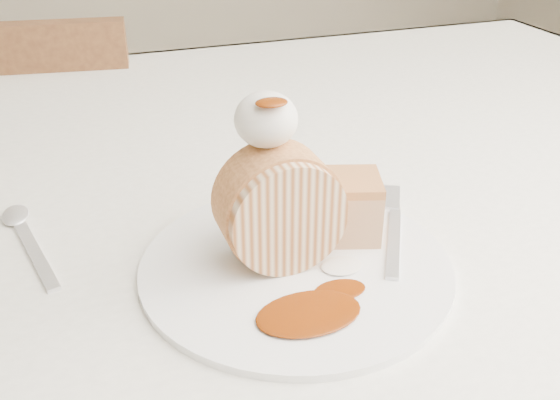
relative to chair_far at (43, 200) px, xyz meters
name	(u,v)px	position (x,y,z in m)	size (l,w,h in m)	color
table	(253,219)	(0.27, -0.51, 0.19)	(1.40, 0.90, 0.75)	white
chair_far	(43,200)	(0.00, 0.00, 0.00)	(0.44, 0.44, 0.82)	brown
plate	(296,265)	(0.23, -0.74, 0.28)	(0.25, 0.25, 0.01)	white
roulade_slice	(280,209)	(0.22, -0.73, 0.33)	(0.09, 0.09, 0.05)	beige
cake_chunk	(346,210)	(0.29, -0.71, 0.31)	(0.06, 0.05, 0.05)	tan
whipped_cream	(266,119)	(0.22, -0.71, 0.40)	(0.05, 0.05, 0.04)	silver
caramel_drizzle	(271,95)	(0.22, -0.73, 0.43)	(0.02, 0.02, 0.01)	#652404
caramel_pool	(309,313)	(0.22, -0.80, 0.29)	(0.08, 0.05, 0.00)	#652404
fork	(394,242)	(0.32, -0.74, 0.29)	(0.02, 0.15, 0.00)	silver
spoon	(36,255)	(0.03, -0.65, 0.28)	(0.02, 0.14, 0.00)	silver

